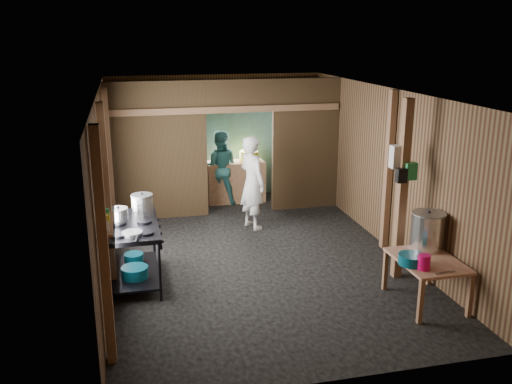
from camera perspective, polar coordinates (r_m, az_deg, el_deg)
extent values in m
cube|color=black|center=(9.07, -0.29, -6.35)|extent=(4.50, 7.00, 0.00)
cube|color=#423F3A|center=(8.43, -0.32, 10.22)|extent=(4.50, 7.00, 0.00)
cube|color=brown|center=(12.01, -4.08, 5.68)|extent=(4.50, 0.00, 2.60)
cube|color=brown|center=(5.48, 8.04, -7.32)|extent=(4.50, 0.00, 2.60)
cube|color=brown|center=(8.46, -15.33, 0.70)|extent=(0.00, 7.00, 2.60)
cube|color=brown|center=(9.41, 13.18, 2.37)|extent=(0.00, 7.00, 2.60)
cube|color=#443019|center=(10.61, -10.03, 4.08)|extent=(1.85, 0.10, 2.60)
cube|color=#443019|center=(11.14, 5.07, 4.84)|extent=(1.35, 0.10, 2.60)
cube|color=#443019|center=(10.65, -1.69, 9.82)|extent=(1.30, 0.10, 0.60)
cube|color=#65A8A4|center=(11.97, -4.03, 5.40)|extent=(4.40, 0.06, 2.50)
cube|color=#9D6F4C|center=(11.73, -2.12, 1.07)|extent=(1.20, 0.50, 0.85)
cylinder|color=silver|center=(11.87, -2.86, 8.51)|extent=(0.20, 0.03, 0.20)
cube|color=#9D6F4C|center=(5.98, -15.29, -5.70)|extent=(0.10, 0.12, 2.60)
cube|color=#9D6F4C|center=(7.68, -14.96, -0.81)|extent=(0.10, 0.12, 2.60)
cube|color=#9D6F4C|center=(9.62, -14.73, 2.57)|extent=(0.10, 0.12, 2.60)
cube|color=#9D6F4C|center=(9.20, 13.34, 2.06)|extent=(0.10, 0.12, 2.60)
cube|color=#9D6F4C|center=(8.11, 14.67, 0.10)|extent=(0.12, 0.12, 2.60)
cube|color=#9D6F4C|center=(10.58, -2.96, 8.40)|extent=(4.40, 0.12, 0.12)
cylinder|color=gray|center=(8.76, -15.17, 3.59)|extent=(0.03, 0.34, 0.34)
cylinder|color=black|center=(9.17, -15.07, 3.51)|extent=(0.03, 0.30, 0.30)
cube|color=#9D6F4C|center=(6.41, -14.98, -3.23)|extent=(0.14, 0.80, 0.03)
cylinder|color=silver|center=(6.16, -15.07, -3.41)|extent=(0.07, 0.07, 0.10)
cylinder|color=gold|center=(6.39, -15.02, -2.68)|extent=(0.08, 0.08, 0.10)
cylinder|color=#238F48|center=(6.60, -14.98, -2.08)|extent=(0.06, 0.06, 0.10)
cube|color=silver|center=(8.04, 14.33, 3.52)|extent=(0.22, 0.15, 0.32)
cube|color=#238F48|center=(8.02, 15.46, 2.07)|extent=(0.16, 0.12, 0.24)
cube|color=black|center=(7.95, 14.61, 1.64)|extent=(0.14, 0.10, 0.20)
cylinder|color=silver|center=(8.41, -13.81, -1.90)|extent=(0.16, 0.16, 0.10)
cylinder|color=#0A5063|center=(7.99, -12.26, -8.00)|extent=(0.37, 0.37, 0.15)
cylinder|color=#0A5063|center=(8.55, -12.35, -6.53)|extent=(0.28, 0.28, 0.11)
cylinder|color=#0A5063|center=(7.40, 15.63, -6.63)|extent=(0.44, 0.44, 0.13)
cylinder|color=#DF095C|center=(7.27, 16.74, -6.86)|extent=(0.21, 0.21, 0.19)
cube|color=silver|center=(7.28, 18.72, -7.77)|extent=(0.30, 0.06, 0.01)
cylinder|color=gold|center=(11.66, -0.72, 3.69)|extent=(0.39, 0.39, 0.22)
cylinder|color=brown|center=(11.55, -3.82, 3.37)|extent=(0.13, 0.13, 0.15)
imported|color=white|center=(10.02, -0.38, 0.95)|extent=(0.61, 0.73, 1.69)
imported|color=#317370|center=(11.54, -3.70, 2.53)|extent=(0.86, 0.74, 1.53)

